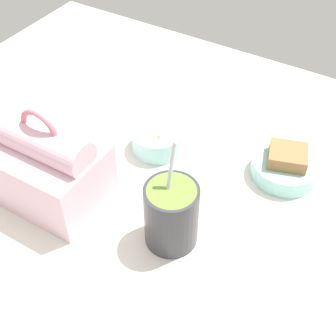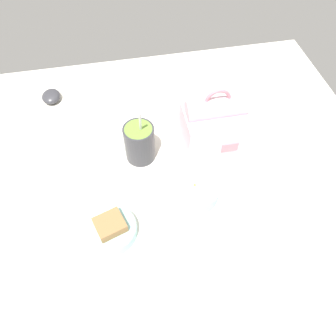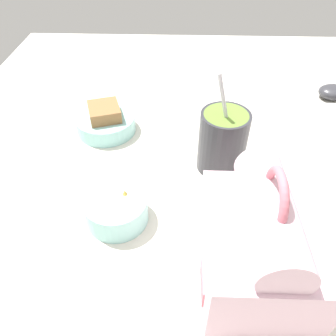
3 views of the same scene
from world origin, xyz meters
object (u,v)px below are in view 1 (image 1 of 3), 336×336
object	(u,v)px
soup_cup	(171,214)
bento_bowl_snacks	(157,140)
lunch_bag	(49,168)
bento_bowl_sandwich	(285,166)

from	to	relation	value
soup_cup	bento_bowl_snacks	distance (cm)	22.78
lunch_bag	soup_cup	distance (cm)	23.25
bento_bowl_sandwich	bento_bowl_snacks	bearing A→B (deg)	14.06
soup_cup	bento_bowl_sandwich	world-z (taller)	soup_cup
soup_cup	lunch_bag	bearing A→B (deg)	6.55
lunch_bag	soup_cup	bearing A→B (deg)	-173.45
soup_cup	bento_bowl_sandwich	size ratio (longest dim) A/B	1.56
lunch_bag	soup_cup	xyz separation A→B (cm)	(-23.07, -2.65, -1.02)
bento_bowl_snacks	lunch_bag	bearing A→B (deg)	65.40
bento_bowl_sandwich	lunch_bag	bearing A→B (deg)	38.06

